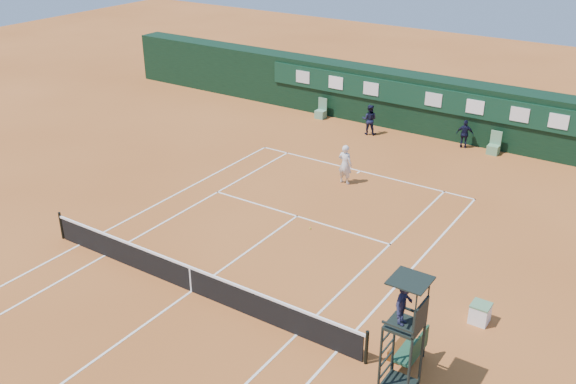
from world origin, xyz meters
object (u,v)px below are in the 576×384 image
at_px(cooler, 480,313).
at_px(umpire_chair, 405,312).
at_px(tennis_net, 191,278).
at_px(player, 345,164).
at_px(player_bench, 414,349).

bearing_deg(cooler, umpire_chair, -102.01).
distance_m(tennis_net, player, 10.30).
xyz_separation_m(tennis_net, umpire_chair, (7.56, -0.40, 1.95)).
xyz_separation_m(tennis_net, player, (0.03, 10.29, 0.41)).
height_order(player_bench, player, player).
distance_m(cooler, player, 10.74).
bearing_deg(player_bench, tennis_net, -175.44).
height_order(tennis_net, cooler, tennis_net).
relative_size(tennis_net, umpire_chair, 3.77).
relative_size(tennis_net, player, 7.06).
relative_size(umpire_chair, cooler, 5.30).
distance_m(tennis_net, umpire_chair, 7.82).
relative_size(umpire_chair, player_bench, 2.85).
xyz_separation_m(cooler, player, (-8.38, 6.69, 0.59)).
xyz_separation_m(umpire_chair, player_bench, (-0.04, 1.00, -1.86)).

